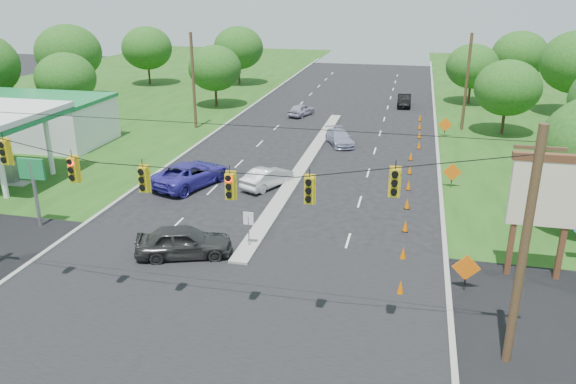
% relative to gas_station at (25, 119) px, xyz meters
% --- Properties ---
extents(ground, '(160.00, 160.00, 0.00)m').
position_rel_gas_station_xyz_m(ground, '(23.64, -20.24, -2.58)').
color(ground, black).
rests_on(ground, ground).
extents(cross_street, '(160.00, 14.00, 0.02)m').
position_rel_gas_station_xyz_m(cross_street, '(23.64, -20.24, -2.58)').
color(cross_street, black).
rests_on(cross_street, ground).
extents(curb_left, '(0.25, 110.00, 0.16)m').
position_rel_gas_station_xyz_m(curb_left, '(13.54, 9.76, -2.58)').
color(curb_left, gray).
rests_on(curb_left, ground).
extents(curb_right, '(0.25, 110.00, 0.16)m').
position_rel_gas_station_xyz_m(curb_right, '(33.74, 9.76, -2.58)').
color(curb_right, gray).
rests_on(curb_right, ground).
extents(median, '(1.00, 34.00, 0.18)m').
position_rel_gas_station_xyz_m(median, '(23.64, 0.76, -2.58)').
color(median, gray).
rests_on(median, ground).
extents(median_sign, '(0.55, 0.06, 2.05)m').
position_rel_gas_station_xyz_m(median_sign, '(23.64, -14.24, -1.11)').
color(median_sign, gray).
rests_on(median_sign, ground).
extents(signal_span, '(25.60, 0.32, 9.00)m').
position_rel_gas_station_xyz_m(signal_span, '(23.59, -21.24, 2.40)').
color(signal_span, '#422D1C').
rests_on(signal_span, ground).
extents(utility_pole_far_left, '(0.28, 0.28, 9.00)m').
position_rel_gas_station_xyz_m(utility_pole_far_left, '(11.14, 9.76, 1.92)').
color(utility_pole_far_left, '#422D1C').
rests_on(utility_pole_far_left, ground).
extents(utility_pole_far_right, '(0.28, 0.28, 9.00)m').
position_rel_gas_station_xyz_m(utility_pole_far_right, '(36.14, 14.76, 1.92)').
color(utility_pole_far_right, '#422D1C').
rests_on(utility_pole_far_right, ground).
extents(gas_station, '(18.40, 19.70, 5.20)m').
position_rel_gas_station_xyz_m(gas_station, '(0.00, 0.00, 0.00)').
color(gas_station, white).
rests_on(gas_station, ground).
extents(pylon_sign, '(5.90, 2.30, 6.12)m').
position_rel_gas_station_xyz_m(pylon_sign, '(37.95, -14.05, 1.42)').
color(pylon_sign, '#59331E').
rests_on(pylon_sign, ground).
extents(cone_0, '(0.32, 0.32, 0.70)m').
position_rel_gas_station_xyz_m(cone_0, '(31.62, -17.24, -2.23)').
color(cone_0, '#DB5E00').
rests_on(cone_0, ground).
extents(cone_1, '(0.32, 0.32, 0.70)m').
position_rel_gas_station_xyz_m(cone_1, '(31.62, -13.74, -2.23)').
color(cone_1, '#DB5E00').
rests_on(cone_1, ground).
extents(cone_2, '(0.32, 0.32, 0.70)m').
position_rel_gas_station_xyz_m(cone_2, '(31.62, -10.24, -2.23)').
color(cone_2, '#DB5E00').
rests_on(cone_2, ground).
extents(cone_3, '(0.32, 0.32, 0.70)m').
position_rel_gas_station_xyz_m(cone_3, '(31.62, -6.74, -2.23)').
color(cone_3, '#DB5E00').
rests_on(cone_3, ground).
extents(cone_4, '(0.32, 0.32, 0.70)m').
position_rel_gas_station_xyz_m(cone_4, '(31.62, -3.24, -2.23)').
color(cone_4, '#DB5E00').
rests_on(cone_4, ground).
extents(cone_5, '(0.32, 0.32, 0.70)m').
position_rel_gas_station_xyz_m(cone_5, '(31.62, 0.26, -2.23)').
color(cone_5, '#DB5E00').
rests_on(cone_5, ground).
extents(cone_6, '(0.32, 0.32, 0.70)m').
position_rel_gas_station_xyz_m(cone_6, '(31.62, 3.76, -2.23)').
color(cone_6, '#DB5E00').
rests_on(cone_6, ground).
extents(cone_7, '(0.32, 0.32, 0.70)m').
position_rel_gas_station_xyz_m(cone_7, '(32.22, 7.26, -2.23)').
color(cone_7, '#DB5E00').
rests_on(cone_7, ground).
extents(cone_8, '(0.32, 0.32, 0.70)m').
position_rel_gas_station_xyz_m(cone_8, '(32.22, 10.76, -2.23)').
color(cone_8, '#DB5E00').
rests_on(cone_8, ground).
extents(cone_9, '(0.32, 0.32, 0.70)m').
position_rel_gas_station_xyz_m(cone_9, '(32.22, 14.26, -2.23)').
color(cone_9, '#DB5E00').
rests_on(cone_9, ground).
extents(cone_10, '(0.32, 0.32, 0.70)m').
position_rel_gas_station_xyz_m(cone_10, '(32.22, 17.76, -2.23)').
color(cone_10, '#DB5E00').
rests_on(cone_10, ground).
extents(work_sign_0, '(1.27, 0.58, 1.37)m').
position_rel_gas_station_xyz_m(work_sign_0, '(34.44, -16.24, -1.48)').
color(work_sign_0, black).
rests_on(work_sign_0, ground).
extents(work_sign_1, '(1.27, 0.58, 1.37)m').
position_rel_gas_station_xyz_m(work_sign_1, '(34.44, -2.24, -1.48)').
color(work_sign_1, black).
rests_on(work_sign_1, ground).
extents(work_sign_2, '(1.27, 0.58, 1.37)m').
position_rel_gas_station_xyz_m(work_sign_2, '(34.44, 11.76, -1.48)').
color(work_sign_2, black).
rests_on(work_sign_2, ground).
extents(tree_2, '(5.88, 5.88, 6.86)m').
position_rel_gas_station_xyz_m(tree_2, '(-2.36, 9.76, 1.76)').
color(tree_2, black).
rests_on(tree_2, ground).
extents(tree_3, '(7.56, 7.56, 8.82)m').
position_rel_gas_station_xyz_m(tree_3, '(-8.36, 19.76, 3.00)').
color(tree_3, black).
rests_on(tree_3, ground).
extents(tree_4, '(6.72, 6.72, 7.84)m').
position_rel_gas_station_xyz_m(tree_4, '(-4.36, 31.76, 2.38)').
color(tree_4, black).
rests_on(tree_4, ground).
extents(tree_5, '(5.88, 5.88, 6.86)m').
position_rel_gas_station_xyz_m(tree_5, '(9.64, 19.76, 1.76)').
color(tree_5, black).
rests_on(tree_5, ground).
extents(tree_6, '(6.72, 6.72, 7.84)m').
position_rel_gas_station_xyz_m(tree_6, '(7.64, 34.76, 2.38)').
color(tree_6, black).
rests_on(tree_6, ground).
extents(tree_9, '(5.88, 5.88, 6.86)m').
position_rel_gas_station_xyz_m(tree_9, '(39.64, 13.76, 1.76)').
color(tree_9, black).
rests_on(tree_9, ground).
extents(tree_11, '(6.72, 6.72, 7.84)m').
position_rel_gas_station_xyz_m(tree_11, '(43.64, 34.76, 2.38)').
color(tree_11, black).
rests_on(tree_11, ground).
extents(tree_12, '(5.88, 5.88, 6.86)m').
position_rel_gas_station_xyz_m(tree_12, '(37.64, 27.76, 1.76)').
color(tree_12, black).
rests_on(tree_12, ground).
extents(black_sedan, '(5.22, 3.42, 1.65)m').
position_rel_gas_station_xyz_m(black_sedan, '(20.69, -15.90, -1.75)').
color(black_sedan, '#2A2A2A').
rests_on(black_sedan, ground).
extents(white_sedan, '(3.08, 4.40, 1.37)m').
position_rel_gas_station_xyz_m(white_sedan, '(22.14, -4.84, -1.89)').
color(white_sedan, '#BEBEBE').
rests_on(white_sedan, ground).
extents(blue_pickup, '(4.72, 6.65, 1.68)m').
position_rel_gas_station_xyz_m(blue_pickup, '(16.93, -5.69, -1.73)').
color(blue_pickup, '#352B9F').
rests_on(blue_pickup, ground).
extents(silver_car_far, '(3.33, 4.66, 1.25)m').
position_rel_gas_station_xyz_m(silver_car_far, '(25.48, 7.03, -1.95)').
color(silver_car_far, '#9295B4').
rests_on(silver_car_far, ground).
extents(silver_car_oncoming, '(2.62, 4.06, 1.28)m').
position_rel_gas_station_xyz_m(silver_car_oncoming, '(19.95, 17.41, -1.93)').
color(silver_car_oncoming, '#A39CB4').
rests_on(silver_car_oncoming, ground).
extents(dark_car_receding, '(1.59, 4.29, 1.40)m').
position_rel_gas_station_xyz_m(dark_car_receding, '(30.38, 24.75, -1.88)').
color(dark_car_receding, black).
rests_on(dark_car_receding, ground).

